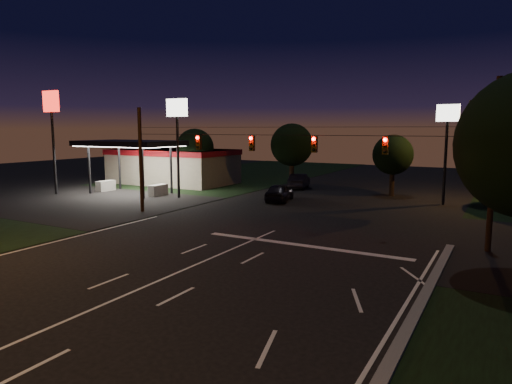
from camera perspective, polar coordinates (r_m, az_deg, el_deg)
The scene contains 17 objects.
ground at distance 18.08m, azimuth -18.62°, elevation -13.24°, with size 140.00×140.00×0.00m, color black.
cross_street_left at distance 42.99m, azimuth -20.92°, elevation -1.18°, with size 20.00×16.00×0.02m, color black.
stop_bar at distance 25.50m, azimuth 5.86°, elevation -6.65°, with size 12.00×0.50×0.01m, color silver.
utility_pole_right at distance 27.00m, azimuth 26.95°, elevation -6.67°, with size 0.30×0.30×9.00m, color black.
utility_pole_left at distance 36.55m, azimuth -14.00°, elevation -2.41°, with size 0.28×0.28×8.00m, color black.
signal_span at distance 29.09m, azimuth 3.25°, elevation 6.14°, with size 24.00×0.40×1.56m.
gas_station at distance 54.21m, azimuth -10.64°, elevation 3.52°, with size 14.20×16.10×5.25m.
pole_sign_left_near at distance 42.59m, azimuth -9.82°, elevation 8.58°, with size 2.20×0.30×9.10m.
pole_sign_left_far at distance 48.47m, azimuth -24.17°, elevation 8.66°, with size 2.00×0.30×10.00m.
pole_sign_right at distance 41.48m, azimuth 22.77°, elevation 7.08°, with size 1.80×0.30×8.40m.
street_light_right_far at distance 43.26m, azimuth 27.28°, elevation 5.50°, with size 2.20×0.35×9.00m.
tree_far_a at distance 51.49m, azimuth -7.54°, elevation 5.46°, with size 4.20×4.20×6.42m.
tree_far_b at distance 49.85m, azimuth 4.58°, elevation 5.83°, with size 4.60×4.60×6.98m.
tree_far_c at distance 45.43m, azimuth 16.79°, elevation 4.42°, with size 3.80×3.80×5.86m.
tree_far_d at distance 42.39m, azimuth 28.26°, elevation 4.85°, with size 4.80×4.80×7.30m.
car_oncoming_a at distance 40.57m, azimuth 2.95°, elevation -0.05°, with size 1.86×4.63×1.58m, color black.
car_oncoming_b at distance 49.72m, azimuth 5.41°, elevation 1.39°, with size 1.66×4.76×1.57m, color black.
Camera 1 is at (12.65, -11.22, 6.39)m, focal length 32.00 mm.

